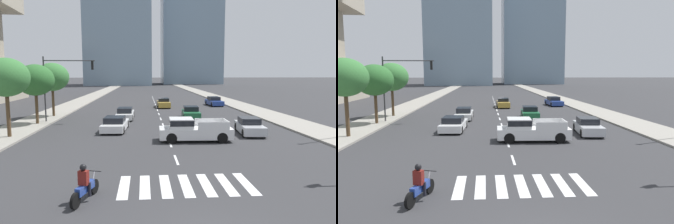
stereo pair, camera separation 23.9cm
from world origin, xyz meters
TOP-DOWN VIEW (x-y plane):
  - sidewalk_east at (12.79, 30.00)m, footprint 4.00×260.00m
  - sidewalk_west at (-12.79, 30.00)m, footprint 4.00×260.00m
  - crosswalk_near at (0.00, 5.31)m, footprint 5.85×2.81m
  - lane_divider_center at (0.00, 33.31)m, footprint 0.14×50.00m
  - motorcycle_trailing at (-4.09, 3.95)m, footprint 0.92×2.02m
  - pickup_truck at (1.66, 14.18)m, footprint 5.33×2.14m
  - sedan_gold_0 at (1.03, 36.82)m, footprint 1.81×4.51m
  - sedan_white_1 at (-3.85, 25.50)m, footprint 1.81×4.68m
  - sedan_green_2 at (3.34, 25.60)m, footprint 2.06×4.32m
  - sedan_silver_3 at (6.78, 16.51)m, footprint 2.16×4.42m
  - sedan_white_4 at (-4.29, 18.68)m, footprint 2.14×4.66m
  - sedan_blue_5 at (9.02, 38.83)m, footprint 2.05×4.80m
  - traffic_signal_far at (-9.80, 23.55)m, footprint 5.27×0.28m
  - street_tree_nearest at (-11.99, 16.08)m, footprint 3.39×3.39m
  - street_tree_second at (-11.99, 22.24)m, footprint 3.47×3.47m
  - street_tree_third at (-11.99, 27.58)m, footprint 3.68×3.68m
  - office_tower_center_skyline at (21.22, 144.81)m, footprint 28.07×24.37m

SIDE VIEW (x-z plane):
  - lane_divider_center at x=0.00m, z-range 0.00..0.01m
  - crosswalk_near at x=0.00m, z-range 0.00..0.01m
  - sidewalk_east at x=12.79m, z-range 0.00..0.15m
  - sidewalk_west at x=-12.79m, z-range 0.00..0.15m
  - sedan_white_4 at x=-4.29m, z-range -0.05..1.19m
  - sedan_white_1 at x=-3.85m, z-range -0.05..1.21m
  - motorcycle_trailing at x=-4.09m, z-range -0.16..1.33m
  - sedan_green_2 at x=3.34m, z-range -0.05..1.25m
  - sedan_silver_3 at x=6.78m, z-range -0.05..1.26m
  - sedan_gold_0 at x=1.03m, z-range -0.05..1.28m
  - sedan_blue_5 at x=9.02m, z-range -0.06..1.30m
  - pickup_truck at x=1.66m, z-range -0.02..1.65m
  - street_tree_second at x=-11.99m, z-range 1.47..7.08m
  - street_tree_third at x=-11.99m, z-range 1.54..7.47m
  - traffic_signal_far at x=-9.80m, z-range 1.36..7.76m
  - street_tree_nearest at x=-11.99m, z-range 1.64..7.54m
  - office_tower_center_skyline at x=21.22m, z-range -4.75..76.93m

